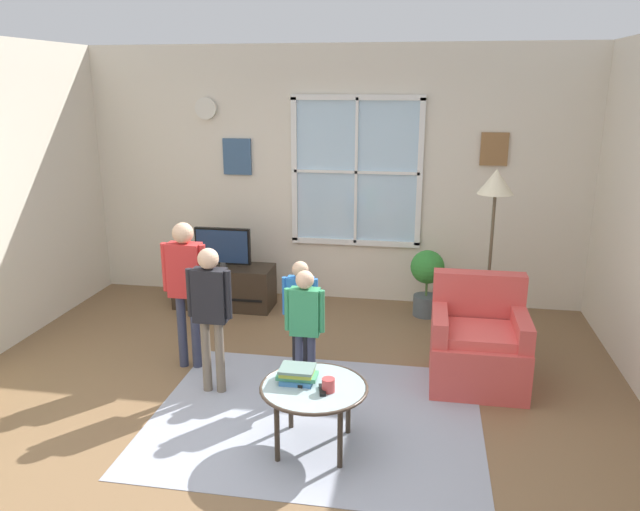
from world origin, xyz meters
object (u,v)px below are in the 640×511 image
object	(u,v)px
tv_stand	(225,286)
coffee_table	(314,390)
person_black_shirt	(210,304)
floor_lamp	(495,200)
armchair	(478,345)
book_stack	(297,374)
remote_near_cup	(322,390)
cup	(328,385)
person_blue_shirt	(301,305)
person_green_shirt	(305,319)
potted_plant_by_window	(427,277)
person_red_shirt	(186,278)
remote_near_books	(303,382)
television	(223,246)

from	to	relation	value
tv_stand	coffee_table	xyz separation A→B (m)	(1.46, -2.52, 0.19)
person_black_shirt	floor_lamp	xyz separation A→B (m)	(2.22, 1.32, 0.64)
armchair	coffee_table	size ratio (longest dim) A/B	1.19
book_stack	armchair	bearing A→B (deg)	41.19
remote_near_cup	book_stack	bearing A→B (deg)	149.32
book_stack	cup	bearing A→B (deg)	-24.19
person_blue_shirt	book_stack	bearing A→B (deg)	-79.71
cup	person_green_shirt	world-z (taller)	person_green_shirt
person_blue_shirt	potted_plant_by_window	size ratio (longest dim) A/B	1.40
person_red_shirt	person_green_shirt	bearing A→B (deg)	-17.32
remote_near_books	remote_near_cup	bearing A→B (deg)	-31.25
book_stack	remote_near_cup	size ratio (longest dim) A/B	1.93
person_green_shirt	coffee_table	bearing A→B (deg)	-74.16
remote_near_books	person_green_shirt	size ratio (longest dim) A/B	0.13
person_blue_shirt	remote_near_cup	bearing A→B (deg)	-71.59
book_stack	person_green_shirt	world-z (taller)	person_green_shirt
person_blue_shirt	floor_lamp	xyz separation A→B (m)	(1.59, 0.90, 0.77)
television	armchair	bearing A→B (deg)	-27.24
cup	person_blue_shirt	xyz separation A→B (m)	(-0.41, 1.11, 0.13)
floor_lamp	potted_plant_by_window	bearing A→B (deg)	129.83
armchair	person_green_shirt	bearing A→B (deg)	-160.34
coffee_table	person_black_shirt	size ratio (longest dim) A/B	0.61
book_stack	remote_near_cup	distance (m)	0.22
person_red_shirt	floor_lamp	bearing A→B (deg)	19.90
person_green_shirt	floor_lamp	distance (m)	2.09
person_blue_shirt	remote_near_books	bearing A→B (deg)	-77.50
armchair	person_green_shirt	world-z (taller)	person_green_shirt
television	person_green_shirt	distance (m)	2.23
book_stack	person_blue_shirt	bearing A→B (deg)	100.29
armchair	remote_near_cup	xyz separation A→B (m)	(-1.09, -1.23, 0.14)
television	armchair	distance (m)	2.97
cup	person_blue_shirt	world-z (taller)	person_blue_shirt
coffee_table	person_blue_shirt	size ratio (longest dim) A/B	0.73
armchair	person_black_shirt	size ratio (longest dim) A/B	0.73
remote_near_books	person_red_shirt	xyz separation A→B (m)	(-1.21, 1.00, 0.34)
remote_near_books	remote_near_cup	size ratio (longest dim) A/B	1.00
armchair	coffee_table	xyz separation A→B (m)	(-1.15, -1.17, 0.10)
tv_stand	remote_near_cup	size ratio (longest dim) A/B	7.68
book_stack	person_red_shirt	size ratio (longest dim) A/B	0.21
book_stack	tv_stand	bearing A→B (deg)	118.50
armchair	person_black_shirt	distance (m)	2.19
person_red_shirt	person_black_shirt	distance (m)	0.53
armchair	person_red_shirt	world-z (taller)	person_red_shirt
television	cup	bearing A→B (deg)	-58.58
person_blue_shirt	armchair	bearing A→B (deg)	4.27
potted_plant_by_window	tv_stand	bearing A→B (deg)	-177.34
coffee_table	floor_lamp	bearing A→B (deg)	56.75
armchair	book_stack	distance (m)	1.71
tv_stand	remote_near_books	world-z (taller)	remote_near_books
potted_plant_by_window	person_red_shirt	bearing A→B (deg)	-141.67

